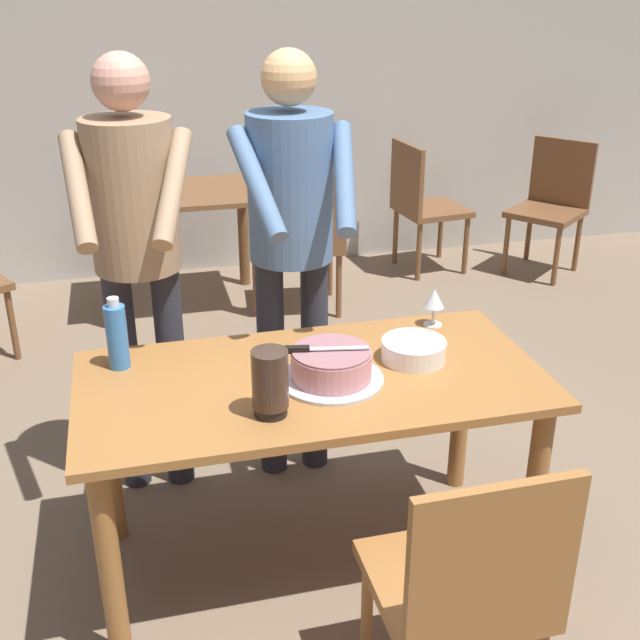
{
  "coord_description": "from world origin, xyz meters",
  "views": [
    {
      "loc": [
        -0.53,
        -2.22,
        1.98
      ],
      "look_at": [
        0.05,
        0.11,
        0.9
      ],
      "focal_mm": 44.45,
      "sensor_mm": 36.0,
      "label": 1
    }
  ],
  "objects": [
    {
      "name": "main_dining_table",
      "position": [
        0.0,
        0.0,
        0.63
      ],
      "size": [
        1.52,
        0.76,
        0.75
      ],
      "color": "#9E6633",
      "rests_on": "ground_plane"
    },
    {
      "name": "background_table",
      "position": [
        -0.23,
        2.49,
        0.58
      ],
      "size": [
        1.0,
        0.7,
        0.74
      ],
      "color": "brown",
      "rests_on": "ground_plane"
    },
    {
      "name": "cake_on_platter",
      "position": [
        0.05,
        -0.04,
        0.8
      ],
      "size": [
        0.34,
        0.34,
        0.11
      ],
      "color": "silver",
      "rests_on": "main_dining_table"
    },
    {
      "name": "background_chair_3",
      "position": [
        2.3,
        2.53,
        0.49
      ],
      "size": [
        0.62,
        0.62,
        0.9
      ],
      "color": "brown",
      "rests_on": "ground_plane"
    },
    {
      "name": "person_standing_beside",
      "position": [
        -0.51,
        0.62,
        1.08
      ],
      "size": [
        0.46,
        0.57,
        1.72
      ],
      "color": "#2D2D38",
      "rests_on": "ground_plane"
    },
    {
      "name": "hurricane_lamp",
      "position": [
        -0.17,
        -0.2,
        0.86
      ],
      "size": [
        0.11,
        0.11,
        0.21
      ],
      "color": "black",
      "rests_on": "main_dining_table"
    },
    {
      "name": "plate_stack",
      "position": [
        0.36,
        0.04,
        0.79
      ],
      "size": [
        0.22,
        0.22,
        0.07
      ],
      "color": "white",
      "rests_on": "main_dining_table"
    },
    {
      "name": "water_bottle",
      "position": [
        -0.61,
        0.22,
        0.86
      ],
      "size": [
        0.07,
        0.07,
        0.25
      ],
      "color": "#387AC6",
      "rests_on": "main_dining_table"
    },
    {
      "name": "cake_knife",
      "position": [
        -0.02,
        -0.03,
        0.87
      ],
      "size": [
        0.27,
        0.07,
        0.02
      ],
      "color": "silver",
      "rests_on": "cake_on_platter"
    },
    {
      "name": "wine_glass_near",
      "position": [
        0.53,
        0.29,
        0.85
      ],
      "size": [
        0.08,
        0.08,
        0.14
      ],
      "color": "silver",
      "rests_on": "main_dining_table"
    },
    {
      "name": "background_chair_1",
      "position": [
        0.49,
        2.19,
        0.49
      ],
      "size": [
        0.48,
        0.48,
        0.9
      ],
      "color": "brown",
      "rests_on": "ground_plane"
    },
    {
      "name": "back_wall",
      "position": [
        0.0,
        3.19,
        1.35
      ],
      "size": [
        10.0,
        0.12,
        2.7
      ],
      "primitive_type": "cube",
      "color": "#BCB7AD",
      "rests_on": "ground_plane"
    },
    {
      "name": "ground_plane",
      "position": [
        0.0,
        0.0,
        0.0
      ],
      "size": [
        14.0,
        14.0,
        0.0
      ],
      "primitive_type": "plane",
      "color": "#7A6651"
    },
    {
      "name": "background_chair_2",
      "position": [
        1.44,
        2.74,
        0.49
      ],
      "size": [
        0.49,
        0.49,
        0.9
      ],
      "color": "brown",
      "rests_on": "ground_plane"
    },
    {
      "name": "chair_near_side",
      "position": [
        0.23,
        -0.76,
        0.49
      ],
      "size": [
        0.44,
        0.44,
        0.9
      ],
      "color": "#9E6633",
      "rests_on": "ground_plane"
    },
    {
      "name": "person_cutting_cake",
      "position": [
        0.06,
        0.59,
        1.08
      ],
      "size": [
        0.47,
        0.55,
        1.72
      ],
      "color": "#2D2D38",
      "rests_on": "ground_plane"
    }
  ]
}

